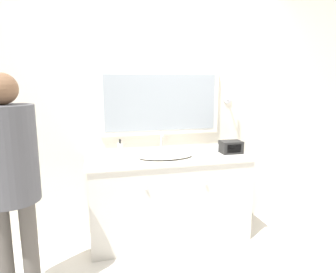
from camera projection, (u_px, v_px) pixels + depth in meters
name	position (u px, v px, depth m)	size (l,w,h in m)	color
ground_plane	(178.00, 253.00, 2.82)	(14.00, 14.00, 0.00)	silver
wall_back	(162.00, 112.00, 3.18)	(8.00, 0.18, 2.55)	silver
vanity_counter	(169.00, 197.00, 3.04)	(1.62, 0.57, 0.86)	beige
sink_basin	(165.00, 155.00, 2.92)	(0.54, 0.37, 0.20)	silver
soap_bottle	(120.00, 149.00, 2.98)	(0.05, 0.05, 0.17)	white
appliance_box	(231.00, 147.00, 3.09)	(0.22, 0.16, 0.13)	black
picture_frame	(214.00, 150.00, 2.95)	(0.09, 0.01, 0.12)	#B2B2B7
hand_towel_near_sink	(106.00, 159.00, 2.76)	(0.20, 0.12, 0.05)	white
hand_towel_far_corner	(207.00, 149.00, 3.17)	(0.19, 0.13, 0.04)	silver
person	(9.00, 166.00, 2.05)	(0.39, 0.39, 1.65)	#514C47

